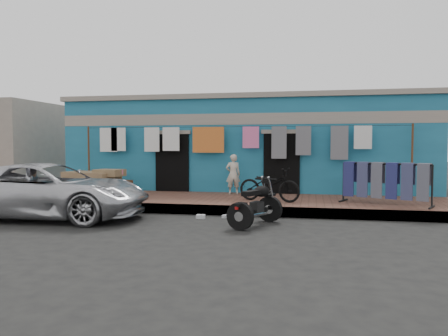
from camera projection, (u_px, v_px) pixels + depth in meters
ground at (205, 227)px, 9.28m from camera, size 80.00×80.00×0.00m
sidewalk at (231, 203)px, 12.21m from camera, size 28.00×3.00×0.25m
curb at (220, 210)px, 10.79m from camera, size 28.00×0.10×0.25m
building at (251, 147)px, 16.03m from camera, size 12.20×5.20×3.36m
clothesline at (226, 143)px, 13.42m from camera, size 10.06×0.06×2.10m
car at (48, 190)px, 10.32m from camera, size 4.96×2.54×1.36m
seated_person at (233, 174)px, 13.18m from camera, size 0.51×0.41×1.21m
bicycle at (269, 181)px, 11.52m from camera, size 1.78×1.06×1.09m
motorcycle at (256, 203)px, 9.36m from camera, size 1.69×1.95×1.00m
charpoy at (97, 182)px, 13.26m from camera, size 2.72×2.21×0.73m
jeans_rack at (385, 183)px, 10.89m from camera, size 2.61×2.18×1.09m
litter_a at (201, 217)px, 10.32m from camera, size 0.22×0.18×0.09m
litter_b at (225, 216)px, 10.41m from camera, size 0.17×0.18×0.07m
litter_c at (233, 218)px, 10.16m from camera, size 0.19×0.23×0.09m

